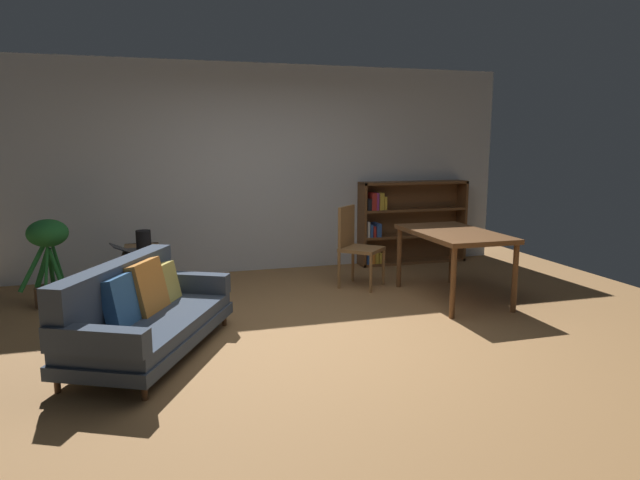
{
  "coord_description": "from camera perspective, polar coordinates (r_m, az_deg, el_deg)",
  "views": [
    {
      "loc": [
        -1.38,
        -4.66,
        1.71
      ],
      "look_at": [
        0.11,
        0.38,
        0.78
      ],
      "focal_mm": 31.47,
      "sensor_mm": 36.0,
      "label": 1
    }
  ],
  "objects": [
    {
      "name": "media_console",
      "position": [
        6.43,
        -17.63,
        -3.57
      ],
      "size": [
        0.38,
        1.18,
        0.53
      ],
      "color": "olive",
      "rests_on": "ground_plane"
    },
    {
      "name": "bookshelf",
      "position": [
        8.05,
        8.71,
        1.78
      ],
      "size": [
        1.57,
        0.29,
        1.16
      ],
      "color": "brown",
      "rests_on": "ground_plane"
    },
    {
      "name": "fabric_couch",
      "position": [
        4.82,
        -17.65,
        -6.98
      ],
      "size": [
        1.46,
        1.89,
        0.75
      ],
      "color": "#56351E",
      "rests_on": "ground_plane"
    },
    {
      "name": "ground_plane",
      "position": [
        5.16,
        -0.01,
        -9.38
      ],
      "size": [
        8.16,
        8.16,
        0.0
      ],
      "primitive_type": "plane",
      "color": "#9E7042"
    },
    {
      "name": "desk_speaker",
      "position": [
        6.07,
        -17.49,
        -0.37
      ],
      "size": [
        0.15,
        0.15,
        0.28
      ],
      "color": "black",
      "rests_on": "media_console"
    },
    {
      "name": "dining_chair_near",
      "position": [
        6.65,
        3.62,
        -0.26
      ],
      "size": [
        0.61,
        0.61,
        0.96
      ],
      "color": "olive",
      "rests_on": "ground_plane"
    },
    {
      "name": "potted_floor_plant",
      "position": [
        6.47,
        -25.83,
        -1.47
      ],
      "size": [
        0.5,
        0.53,
        0.92
      ],
      "color": "brown",
      "rests_on": "ground_plane"
    },
    {
      "name": "open_laptop",
      "position": [
        6.41,
        -18.58,
        -0.96
      ],
      "size": [
        0.44,
        0.4,
        0.1
      ],
      "color": "#333338",
      "rests_on": "media_console"
    },
    {
      "name": "back_wall_panel",
      "position": [
        7.5,
        -5.93,
        7.19
      ],
      "size": [
        6.8,
        0.1,
        2.7
      ],
      "primitive_type": "cube",
      "color": "silver",
      "rests_on": "ground_plane"
    },
    {
      "name": "dining_table",
      "position": [
        6.24,
        13.42,
        0.17
      ],
      "size": [
        0.8,
        1.36,
        0.75
      ],
      "color": "brown",
      "rests_on": "ground_plane"
    }
  ]
}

